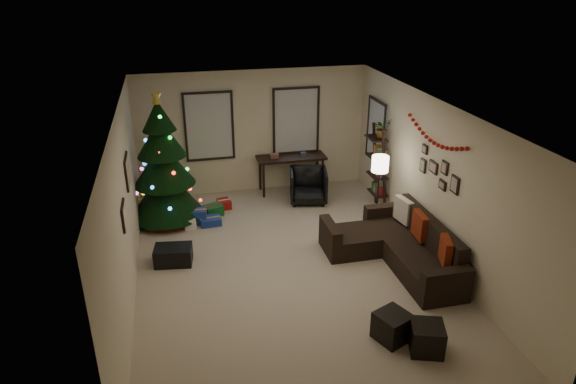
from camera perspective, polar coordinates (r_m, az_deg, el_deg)
The scene contains 29 objects.
floor at distance 8.65m, azimuth 0.26°, elevation -8.62°, with size 7.00×7.00×0.00m, color tan.
ceiling at distance 7.56m, azimuth 0.30°, elevation 8.94°, with size 7.00×7.00×0.00m, color white.
wall_back at distance 11.23m, azimuth -3.90°, elevation 6.70°, with size 5.00×5.00×0.00m, color beige.
wall_front at distance 5.16m, azimuth 9.71°, elevation -16.10°, with size 5.00×5.00×0.00m, color beige.
wall_left at distance 7.87m, azimuth -17.74°, elevation -2.11°, with size 7.00×7.00×0.00m, color beige.
wall_right at distance 8.88m, azimuth 16.17°, elevation 1.08°, with size 7.00×7.00×0.00m, color beige.
window_back_left at distance 11.04m, azimuth -8.80°, elevation 7.25°, with size 1.05×0.06×1.50m.
window_back_right at distance 11.33m, azimuth 0.89°, elevation 7.96°, with size 1.05×0.06×1.50m.
window_right_wall at distance 10.98m, azimuth 9.85°, elevation 6.81°, with size 0.06×0.90×1.30m.
christmas_tree at distance 10.09m, azimuth -13.71°, elevation 2.55°, with size 1.43×1.43×2.65m.
presents at distance 10.40m, azimuth -10.88°, elevation -2.49°, with size 1.54×1.01×0.30m.
sofa at distance 8.96m, azimuth 12.24°, elevation -5.99°, with size 1.71×2.50×0.83m.
pillow_red_a at distance 8.26m, azimuth 17.17°, elevation -6.32°, with size 0.11×0.42×0.42m, color maroon.
pillow_red_b at distance 8.92m, azimuth 14.49°, elevation -3.67°, with size 0.12×0.45×0.45m, color maroon.
pillow_cream at distance 9.43m, azimuth 12.75°, elevation -1.99°, with size 0.13×0.44×0.44m, color beige.
ottoman_near at distance 7.25m, azimuth 11.57°, elevation -14.48°, with size 0.42×0.42×0.40m, color black.
ottoman_far at distance 7.17m, azimuth 15.22°, elevation -15.44°, with size 0.42×0.42×0.40m, color black.
desk at distance 11.32m, azimuth 0.36°, elevation 3.54°, with size 1.52×0.54×0.82m.
desk_chair at distance 10.92m, azimuth 2.29°, elevation 0.71°, with size 0.71×0.66×0.73m, color black.
bookshelf at distance 10.56m, azimuth 10.05°, elevation 2.49°, with size 0.30×0.53×1.79m.
potted_plant at distance 10.25m, azimuth 10.47°, elevation 7.36°, with size 0.44×0.38×0.49m, color #4C4C4C.
floor_lamp at distance 9.57m, azimuth 10.21°, elevation 2.57°, with size 0.31×0.31×1.48m.
art_map at distance 8.60m, azimuth -17.50°, elevation 2.23°, with size 0.04×0.60×0.50m.
art_abstract at distance 7.49m, azimuth -17.84°, elevation -2.50°, with size 0.04×0.45×0.35m.
gallery at distance 8.74m, azimuth 16.44°, elevation 2.23°, with size 0.03×1.25×0.54m.
garland at distance 8.71m, azimuth 16.07°, elevation 6.02°, with size 0.08×1.90×0.30m, color #A5140C, non-canonical shape.
stocking_left at distance 11.23m, azimuth -4.71°, elevation 7.72°, with size 0.20×0.05×0.36m.
stocking_right at distance 11.26m, azimuth -3.00°, elevation 7.47°, with size 0.20×0.05×0.36m.
storage_bin at distance 8.96m, azimuth -12.67°, elevation -6.89°, with size 0.62×0.42×0.31m, color black.
Camera 1 is at (-1.70, -7.11, 4.63)m, focal length 31.86 mm.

